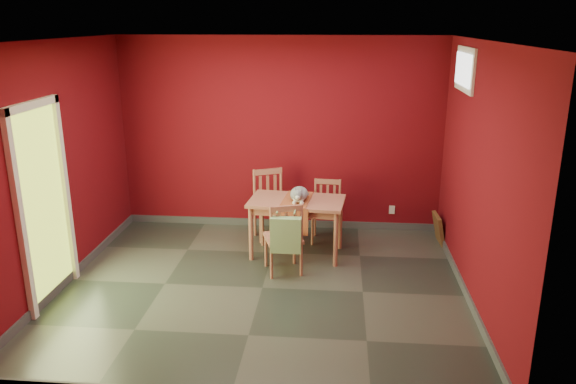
# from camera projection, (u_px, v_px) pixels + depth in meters

# --- Properties ---
(ground) EXTENTS (4.50, 4.50, 0.00)m
(ground) POSITION_uv_depth(u_px,v_px,m) (262.00, 288.00, 6.32)
(ground) COLOR #2D342D
(ground) RESTS_ON ground
(room_shell) EXTENTS (4.50, 4.50, 4.50)m
(room_shell) POSITION_uv_depth(u_px,v_px,m) (262.00, 284.00, 6.31)
(room_shell) COLOR #5D0910
(room_shell) RESTS_ON ground
(doorway) EXTENTS (0.06, 1.01, 2.13)m
(doorway) POSITION_uv_depth(u_px,v_px,m) (42.00, 198.00, 5.80)
(doorway) COLOR #B7D838
(doorway) RESTS_ON ground
(window) EXTENTS (0.05, 0.90, 0.50)m
(window) POSITION_uv_depth(u_px,v_px,m) (465.00, 69.00, 6.39)
(window) COLOR white
(window) RESTS_ON room_shell
(outlet_plate) EXTENTS (0.08, 0.02, 0.12)m
(outlet_plate) POSITION_uv_depth(u_px,v_px,m) (392.00, 210.00, 7.99)
(outlet_plate) COLOR silver
(outlet_plate) RESTS_ON room_shell
(dining_table) EXTENTS (1.23, 0.79, 0.73)m
(dining_table) POSITION_uv_depth(u_px,v_px,m) (297.00, 207.00, 7.05)
(dining_table) COLOR #A5624D
(dining_table) RESTS_ON ground
(table_runner) EXTENTS (0.39, 0.72, 0.35)m
(table_runner) POSITION_uv_depth(u_px,v_px,m) (296.00, 207.00, 6.93)
(table_runner) COLOR #964526
(table_runner) RESTS_ON dining_table
(chair_far_left) EXTENTS (0.58, 0.58, 0.95)m
(chair_far_left) POSITION_uv_depth(u_px,v_px,m) (271.00, 204.00, 7.64)
(chair_far_left) COLOR #A5624D
(chair_far_left) RESTS_ON ground
(chair_far_right) EXTENTS (0.41, 0.41, 0.83)m
(chair_far_right) POSITION_uv_depth(u_px,v_px,m) (326.00, 211.00, 7.57)
(chair_far_right) COLOR #A5624D
(chair_far_right) RESTS_ON ground
(chair_near) EXTENTS (0.52, 0.52, 0.89)m
(chair_near) POSITION_uv_depth(u_px,v_px,m) (284.00, 237.00, 6.58)
(chair_near) COLOR #A5624D
(chair_near) RESTS_ON ground
(tote_bag) EXTENTS (0.35, 0.20, 0.48)m
(tote_bag) POSITION_uv_depth(u_px,v_px,m) (286.00, 235.00, 6.35)
(tote_bag) COLOR #7DA66A
(tote_bag) RESTS_ON chair_near
(cat) EXTENTS (0.37, 0.51, 0.23)m
(cat) POSITION_uv_depth(u_px,v_px,m) (299.00, 191.00, 6.97)
(cat) COLOR slate
(cat) RESTS_ON table_runner
(picture_frame) EXTENTS (0.15, 0.40, 0.40)m
(picture_frame) POSITION_uv_depth(u_px,v_px,m) (438.00, 229.00, 7.56)
(picture_frame) COLOR brown
(picture_frame) RESTS_ON ground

